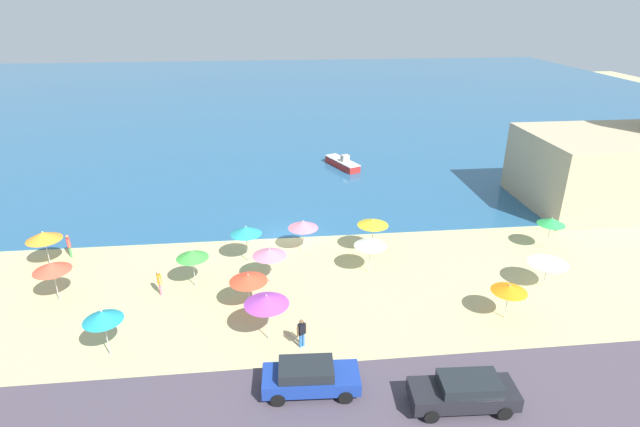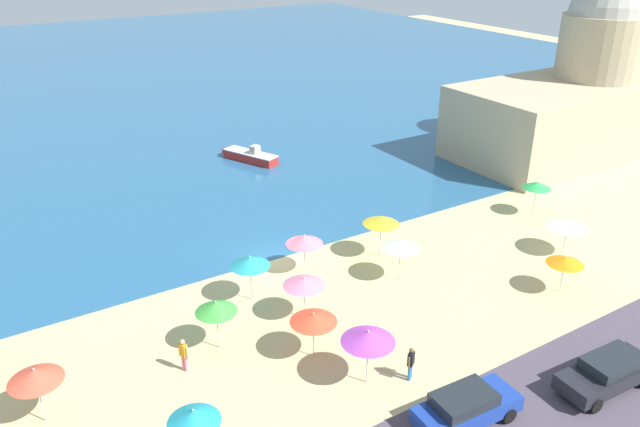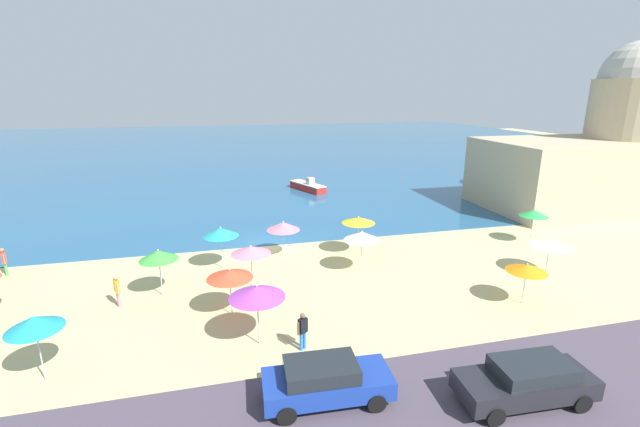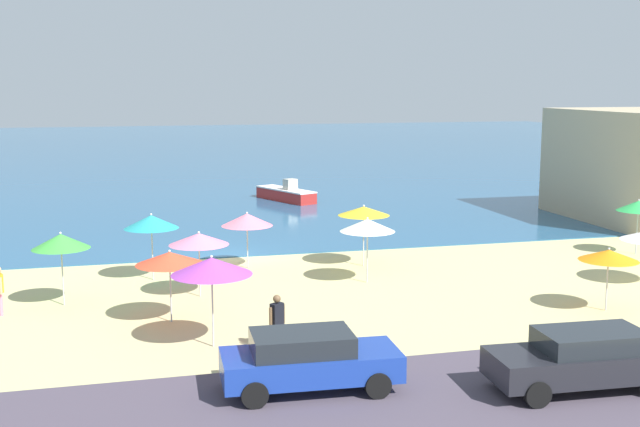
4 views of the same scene
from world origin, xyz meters
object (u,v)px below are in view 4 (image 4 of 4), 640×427
beach_umbrella_4 (364,211)px  beach_umbrella_5 (61,241)px  beach_umbrella_6 (247,220)px  beach_umbrella_8 (639,206)px  beach_umbrella_10 (170,258)px  beach_umbrella_12 (212,266)px  parked_car_2 (308,360)px  beach_umbrella_14 (199,239)px  beach_umbrella_1 (609,255)px  bather_0 (277,320)px  parked_car_1 (584,358)px  skiff_nearshore (286,194)px  beach_umbrella_3 (151,222)px  beach_umbrella_7 (367,225)px

beach_umbrella_4 → beach_umbrella_5: size_ratio=1.01×
beach_umbrella_6 → beach_umbrella_8: bearing=-5.4°
beach_umbrella_10 → beach_umbrella_12: beach_umbrella_12 is taller
parked_car_2 → beach_umbrella_14: bearing=99.5°
beach_umbrella_1 → beach_umbrella_12: size_ratio=0.79×
bather_0 → parked_car_2: (0.13, -3.22, -0.07)m
parked_car_1 → beach_umbrella_10: bearing=138.0°
beach_umbrella_5 → skiff_nearshore: bearing=60.5°
beach_umbrella_3 → beach_umbrella_7: 8.23m
bather_0 → parked_car_2: 3.22m
beach_umbrella_8 → parked_car_1: 17.77m
beach_umbrella_12 → beach_umbrella_14: (0.22, 5.61, -0.29)m
beach_umbrella_7 → beach_umbrella_8: bearing=8.3°
beach_umbrella_14 → beach_umbrella_8: bearing=6.9°
skiff_nearshore → beach_umbrella_1: bearing=-79.3°
parked_car_1 → beach_umbrella_5: bearing=138.5°
beach_umbrella_1 → beach_umbrella_5: size_ratio=0.84×
beach_umbrella_3 → beach_umbrella_5: bearing=-137.2°
beach_umbrella_1 → beach_umbrella_12: (-13.12, -0.43, 0.49)m
beach_umbrella_12 → bather_0: size_ratio=1.65×
beach_umbrella_14 → bather_0: beach_umbrella_14 is taller
beach_umbrella_7 → parked_car_1: size_ratio=0.54×
beach_umbrella_10 → beach_umbrella_6: bearing=62.4°
beach_umbrella_3 → beach_umbrella_14: size_ratio=1.10×
bather_0 → parked_car_2: size_ratio=0.37×
beach_umbrella_8 → beach_umbrella_4: bearing=176.3°
beach_umbrella_12 → parked_car_1: 10.23m
beach_umbrella_12 → skiff_nearshore: beach_umbrella_12 is taller
beach_umbrella_3 → beach_umbrella_5: size_ratio=1.02×
beach_umbrella_8 → beach_umbrella_12: 21.24m
beach_umbrella_10 → beach_umbrella_1: bearing=-9.3°
beach_umbrella_3 → beach_umbrella_4: (8.56, 0.24, 0.04)m
beach_umbrella_5 → parked_car_2: (6.24, -9.69, -1.38)m
bather_0 → beach_umbrella_12: bearing=153.7°
parked_car_1 → parked_car_2: parked_car_1 is taller
beach_umbrella_14 → beach_umbrella_1: bearing=-21.9°
beach_umbrella_3 → parked_car_1: beach_umbrella_3 is taller
beach_umbrella_1 → parked_car_1: bearing=-127.9°
beach_umbrella_6 → beach_umbrella_8: (17.11, -1.62, 0.15)m
beach_umbrella_3 → bather_0: (2.98, -9.37, -1.35)m
beach_umbrella_3 → beach_umbrella_12: 8.62m
beach_umbrella_4 → skiff_nearshore: size_ratio=0.49×
beach_umbrella_5 → beach_umbrella_6: 8.03m
beach_umbrella_1 → skiff_nearshore: (-5.12, 27.12, -1.41)m
beach_umbrella_8 → parked_car_1: size_ratio=0.53×
beach_umbrella_6 → parked_car_2: size_ratio=0.53×
beach_umbrella_3 → parked_car_2: 13.04m
beach_umbrella_7 → beach_umbrella_5: bearing=-177.8°
beach_umbrella_8 → parked_car_2: (-17.86, -12.02, -1.32)m
beach_umbrella_1 → bather_0: size_ratio=1.31×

